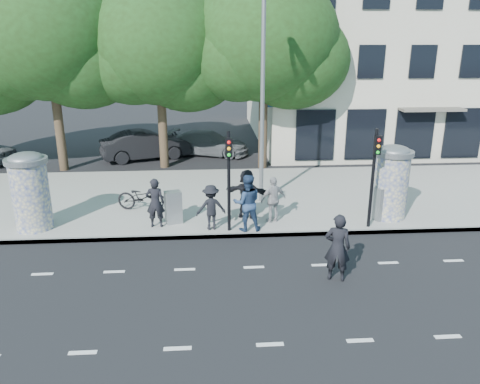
{
  "coord_description": "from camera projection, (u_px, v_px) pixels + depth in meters",
  "views": [
    {
      "loc": [
        -1.25,
        -10.73,
        6.37
      ],
      "look_at": [
        -0.26,
        3.5,
        1.62
      ],
      "focal_mm": 35.0,
      "sensor_mm": 36.0,
      "label": 1
    }
  ],
  "objects": [
    {
      "name": "ped_c",
      "position": [
        247.0,
        203.0,
        15.54
      ],
      "size": [
        0.97,
        0.77,
        1.94
      ],
      "primitive_type": "imported",
      "rotation": [
        0.0,
        0.0,
        3.18
      ],
      "color": "navy",
      "rests_on": "sidewalk"
    },
    {
      "name": "ped_b",
      "position": [
        155.0,
        203.0,
        15.85
      ],
      "size": [
        0.64,
        0.43,
        1.73
      ],
      "primitive_type": "imported",
      "rotation": [
        0.0,
        0.0,
        3.12
      ],
      "color": "black",
      "rests_on": "sidewalk"
    },
    {
      "name": "traffic_pole_near",
      "position": [
        229.0,
        171.0,
        15.1
      ],
      "size": [
        0.22,
        0.31,
        3.4
      ],
      "color": "black",
      "rests_on": "sidewalk"
    },
    {
      "name": "car_right",
      "position": [
        208.0,
        143.0,
        26.37
      ],
      "size": [
        3.2,
        4.93,
        1.33
      ],
      "primitive_type": "imported",
      "rotation": [
        0.0,
        0.0,
        1.25
      ],
      "color": "#585C60",
      "rests_on": "ground"
    },
    {
      "name": "cabinet_right",
      "position": [
        382.0,
        203.0,
        16.58
      ],
      "size": [
        0.69,
        0.6,
        1.19
      ],
      "primitive_type": "cube",
      "rotation": [
        0.0,
        0.0,
        0.39
      ],
      "color": "gray",
      "rests_on": "sidewalk"
    },
    {
      "name": "lane_dash_far",
      "position": [
        254.0,
        267.0,
        13.58
      ],
      "size": [
        32.0,
        0.12,
        0.01
      ],
      "primitive_type": "cube",
      "color": "silver",
      "rests_on": "ground"
    },
    {
      "name": "cabinet_left",
      "position": [
        173.0,
        207.0,
        16.27
      ],
      "size": [
        0.65,
        0.55,
        1.15
      ],
      "primitive_type": "cube",
      "rotation": [
        0.0,
        0.0,
        0.32
      ],
      "color": "gray",
      "rests_on": "sidewalk"
    },
    {
      "name": "building",
      "position": [
        412.0,
        43.0,
        30.07
      ],
      "size": [
        20.3,
        15.85,
        12.0
      ],
      "color": "beige",
      "rests_on": "ground"
    },
    {
      "name": "ground",
      "position": [
        259.0,
        292.0,
        12.25
      ],
      "size": [
        120.0,
        120.0,
        0.0
      ],
      "primitive_type": "plane",
      "color": "black",
      "rests_on": "ground"
    },
    {
      "name": "curb",
      "position": [
        248.0,
        235.0,
        15.59
      ],
      "size": [
        40.0,
        0.1,
        0.16
      ],
      "primitive_type": "cube",
      "color": "slate",
      "rests_on": "ground"
    },
    {
      "name": "tree_center",
      "position": [
        264.0,
        38.0,
        22.0
      ],
      "size": [
        7.0,
        7.0,
        9.3
      ],
      "color": "#38281C",
      "rests_on": "ground"
    },
    {
      "name": "lane_dash_near",
      "position": [
        270.0,
        344.0,
        10.17
      ],
      "size": [
        32.0,
        0.12,
        0.01
      ],
      "primitive_type": "cube",
      "color": "silver",
      "rests_on": "ground"
    },
    {
      "name": "man_road",
      "position": [
        337.0,
        247.0,
        12.62
      ],
      "size": [
        0.8,
        0.63,
        1.92
      ],
      "primitive_type": "imported",
      "rotation": [
        0.0,
        0.0,
        2.87
      ],
      "color": "black",
      "rests_on": "ground"
    },
    {
      "name": "bicycle",
      "position": [
        143.0,
        197.0,
        17.42
      ],
      "size": [
        1.23,
        2.12,
        1.05
      ],
      "primitive_type": "imported",
      "rotation": [
        0.0,
        0.0,
        1.29
      ],
      "color": "black",
      "rests_on": "sidewalk"
    },
    {
      "name": "ad_column_left",
      "position": [
        30.0,
        189.0,
        15.55
      ],
      "size": [
        1.36,
        1.36,
        2.65
      ],
      "color": "beige",
      "rests_on": "sidewalk"
    },
    {
      "name": "sidewalk",
      "position": [
        240.0,
        197.0,
        19.33
      ],
      "size": [
        40.0,
        8.0,
        0.15
      ],
      "primitive_type": "cube",
      "color": "gray",
      "rests_on": "ground"
    },
    {
      "name": "tree_mid_left",
      "position": [
        48.0,
        34.0,
        21.47
      ],
      "size": [
        7.2,
        7.2,
        9.57
      ],
      "color": "#38281C",
      "rests_on": "ground"
    },
    {
      "name": "ped_d",
      "position": [
        211.0,
        207.0,
        15.68
      ],
      "size": [
        1.09,
        0.74,
        1.56
      ],
      "primitive_type": "imported",
      "rotation": [
        0.0,
        0.0,
        3.31
      ],
      "color": "black",
      "rests_on": "sidewalk"
    },
    {
      "name": "ad_column_right",
      "position": [
        391.0,
        180.0,
        16.56
      ],
      "size": [
        1.36,
        1.36,
        2.65
      ],
      "color": "beige",
      "rests_on": "sidewalk"
    },
    {
      "name": "tree_near_left",
      "position": [
        158.0,
        43.0,
        22.13
      ],
      "size": [
        6.8,
        6.8,
        8.97
      ],
      "color": "#38281C",
      "rests_on": "ground"
    },
    {
      "name": "ped_f",
      "position": [
        247.0,
        194.0,
        16.67
      ],
      "size": [
        1.76,
        1.14,
        1.79
      ],
      "primitive_type": "imported",
      "rotation": [
        0.0,
        0.0,
        2.78
      ],
      "color": "black",
      "rests_on": "sidewalk"
    },
    {
      "name": "street_lamp",
      "position": [
        263.0,
        82.0,
        17.07
      ],
      "size": [
        0.25,
        0.93,
        8.0
      ],
      "color": "slate",
      "rests_on": "sidewalk"
    },
    {
      "name": "car_mid",
      "position": [
        146.0,
        145.0,
        25.37
      ],
      "size": [
        3.16,
        5.05,
        1.57
      ],
      "primitive_type": "imported",
      "rotation": [
        0.0,
        0.0,
        1.91
      ],
      "color": "black",
      "rests_on": "ground"
    },
    {
      "name": "ped_e",
      "position": [
        273.0,
        200.0,
        16.29
      ],
      "size": [
        1.1,
        0.87,
        1.64
      ],
      "primitive_type": "imported",
      "rotation": [
        0.0,
        0.0,
        3.53
      ],
      "color": "#99989B",
      "rests_on": "sidewalk"
    },
    {
      "name": "traffic_pole_far",
      "position": [
        374.0,
        169.0,
        15.41
      ],
      "size": [
        0.22,
        0.31,
        3.4
      ],
      "color": "black",
      "rests_on": "sidewalk"
    }
  ]
}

